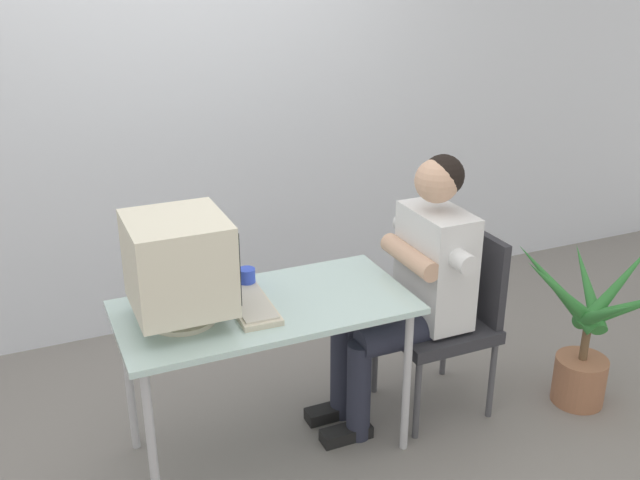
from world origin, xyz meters
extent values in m
plane|color=gray|center=(0.00, 0.00, 0.00)|extent=(12.00, 12.00, 0.00)
cube|color=silver|center=(0.30, 1.40, 1.50)|extent=(8.00, 0.10, 3.00)
cylinder|color=#B7B7BC|center=(-0.56, -0.25, 0.35)|extent=(0.04, 0.04, 0.70)
cylinder|color=#B7B7BC|center=(0.56, -0.25, 0.35)|extent=(0.04, 0.04, 0.70)
cylinder|color=#B7B7BC|center=(-0.56, 0.25, 0.35)|extent=(0.04, 0.04, 0.70)
cylinder|color=#B7B7BC|center=(0.56, 0.25, 0.35)|extent=(0.04, 0.04, 0.70)
cube|color=silver|center=(0.00, 0.00, 0.71)|extent=(1.23, 0.61, 0.03)
cylinder|color=beige|center=(-0.35, 0.00, 0.74)|extent=(0.27, 0.27, 0.02)
cylinder|color=beige|center=(-0.35, 0.00, 0.77)|extent=(0.06, 0.06, 0.05)
cube|color=beige|center=(-0.35, 0.00, 0.98)|extent=(0.37, 0.40, 0.36)
cube|color=black|center=(-0.16, 0.00, 0.98)|extent=(0.01, 0.34, 0.30)
cube|color=beige|center=(-0.07, 0.00, 0.74)|extent=(0.18, 0.41, 0.02)
cube|color=beige|center=(-0.07, 0.00, 0.76)|extent=(0.15, 0.37, 0.01)
cylinder|color=#4C4C51|center=(0.64, -0.20, 0.20)|extent=(0.03, 0.03, 0.41)
cylinder|color=#4C4C51|center=(1.05, -0.20, 0.20)|extent=(0.03, 0.03, 0.41)
cylinder|color=#4C4C51|center=(0.64, 0.21, 0.20)|extent=(0.03, 0.03, 0.41)
cylinder|color=#4C4C51|center=(1.05, 0.21, 0.20)|extent=(0.03, 0.03, 0.41)
cube|color=#2D2D33|center=(0.85, 0.00, 0.44)|extent=(0.47, 0.47, 0.06)
cube|color=#2D2D33|center=(1.06, 0.00, 0.68)|extent=(0.04, 0.42, 0.42)
cube|color=silver|center=(0.83, 0.00, 0.76)|extent=(0.22, 0.38, 0.54)
sphere|color=tan|center=(0.81, 0.00, 1.17)|extent=(0.20, 0.20, 0.20)
sphere|color=black|center=(0.84, 0.00, 1.19)|extent=(0.19, 0.19, 0.19)
cylinder|color=#262838|center=(0.62, -0.09, 0.49)|extent=(0.43, 0.14, 0.14)
cylinder|color=#262838|center=(0.62, 0.09, 0.49)|extent=(0.43, 0.14, 0.14)
cylinder|color=#262838|center=(0.40, -0.09, 0.24)|extent=(0.11, 0.11, 0.49)
cylinder|color=#262838|center=(0.40, 0.09, 0.24)|extent=(0.11, 0.11, 0.49)
cube|color=black|center=(0.34, -0.09, 0.03)|extent=(0.24, 0.09, 0.06)
cube|color=black|center=(0.34, 0.09, 0.03)|extent=(0.24, 0.09, 0.06)
cylinder|color=silver|center=(0.81, -0.22, 0.87)|extent=(0.09, 0.14, 0.09)
cylinder|color=silver|center=(0.81, 0.22, 0.87)|extent=(0.09, 0.14, 0.09)
cylinder|color=tan|center=(0.69, 0.00, 0.82)|extent=(0.09, 0.38, 0.09)
cylinder|color=#9E6647|center=(1.53, -0.28, 0.12)|extent=(0.25, 0.25, 0.24)
cylinder|color=brown|center=(1.53, -0.28, 0.35)|extent=(0.04, 0.04, 0.22)
cone|color=#327D37|center=(1.69, -0.27, 0.61)|extent=(0.45, 0.09, 0.43)
cone|color=#327D37|center=(1.66, -0.12, 0.55)|extent=(0.31, 0.48, 0.34)
cone|color=#327D37|center=(1.46, -0.11, 0.58)|extent=(0.23, 0.48, 0.38)
cone|color=#327D37|center=(1.38, -0.25, 0.61)|extent=(0.45, 0.16, 0.43)
cone|color=#327D37|center=(1.45, -0.44, 0.58)|extent=(0.24, 0.47, 0.40)
cone|color=#327D37|center=(1.65, -0.42, 0.58)|extent=(0.32, 0.44, 0.40)
cylinder|color=blue|center=(-0.02, 0.17, 0.77)|extent=(0.07, 0.07, 0.09)
torus|color=blue|center=(-0.02, 0.22, 0.77)|extent=(0.06, 0.01, 0.06)
camera|label=1|loc=(-0.87, -2.55, 2.10)|focal=40.37mm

